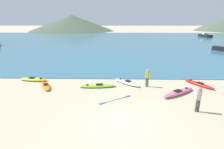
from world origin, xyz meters
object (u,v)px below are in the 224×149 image
person_near_waterline (147,77)px  kayak_on_sand_0 (46,85)px  kayak_on_sand_1 (179,92)px  kayak_on_sand_4 (199,84)px  kayak_on_sand_3 (127,82)px  kayak_on_sand_2 (98,86)px  loose_paddle (115,100)px  kayak_on_sand_5 (34,79)px  moored_boat_1 (205,35)px  person_near_foreground (199,98)px

person_near_waterline → kayak_on_sand_0: bearing=-177.9°
kayak_on_sand_1 → kayak_on_sand_4: size_ratio=1.17×
kayak_on_sand_1 → kayak_on_sand_3: 4.71m
kayak_on_sand_1 → kayak_on_sand_2: bearing=168.2°
kayak_on_sand_1 → loose_paddle: bearing=-166.9°
kayak_on_sand_4 → kayak_on_sand_5: (-15.93, 0.96, 0.01)m
person_near_waterline → kayak_on_sand_2: bearing=-176.3°
kayak_on_sand_2 → loose_paddle: bearing=-58.4°
kayak_on_sand_2 → loose_paddle: (1.62, -2.62, -0.11)m
kayak_on_sand_5 → person_near_waterline: 11.18m
loose_paddle → moored_boat_1: bearing=58.7°
kayak_on_sand_5 → person_near_waterline: size_ratio=1.83×
loose_paddle → person_near_waterline: bearing=45.5°
kayak_on_sand_4 → person_near_foreground: 5.52m
moored_boat_1 → kayak_on_sand_4: bearing=-116.3°
person_near_foreground → kayak_on_sand_2: bearing=148.7°
kayak_on_sand_1 → kayak_on_sand_5: kayak_on_sand_1 is taller
kayak_on_sand_3 → loose_paddle: size_ratio=1.09×
kayak_on_sand_1 → person_near_waterline: size_ratio=2.05×
person_near_foreground → loose_paddle: (-5.40, 1.64, -0.97)m
kayak_on_sand_0 → person_near_waterline: person_near_waterline is taller
kayak_on_sand_2 → kayak_on_sand_1: bearing=-11.8°
kayak_on_sand_1 → kayak_on_sand_4: (2.55, 2.09, -0.03)m
kayak_on_sand_2 → kayak_on_sand_4: (9.33, 0.67, 0.02)m
kayak_on_sand_5 → loose_paddle: (8.21, -4.25, -0.13)m
person_near_foreground → kayak_on_sand_5: bearing=156.6°
kayak_on_sand_1 → kayak_on_sand_5: size_ratio=1.12×
moored_boat_1 → loose_paddle: bearing=-121.3°
kayak_on_sand_2 → kayak_on_sand_3: bearing=18.7°
kayak_on_sand_5 → kayak_on_sand_1: bearing=-12.8°
kayak_on_sand_5 → loose_paddle: size_ratio=1.24×
person_near_foreground → kayak_on_sand_0: bearing=160.3°
person_near_foreground → moored_boat_1: size_ratio=0.30×
kayak_on_sand_0 → kayak_on_sand_3: (7.42, 0.97, 0.02)m
kayak_on_sand_0 → kayak_on_sand_1: kayak_on_sand_1 is taller
kayak_on_sand_2 → kayak_on_sand_5: kayak_on_sand_5 is taller
moored_boat_1 → kayak_on_sand_1: bearing=-117.6°
kayak_on_sand_0 → kayak_on_sand_4: kayak_on_sand_0 is taller
kayak_on_sand_1 → person_near_waterline: (-2.31, 1.71, 0.77)m
person_near_foreground → moored_boat_1: 61.35m
kayak_on_sand_3 → person_near_foreground: bearing=-50.2°
kayak_on_sand_0 → kayak_on_sand_2: (4.72, 0.06, -0.02)m
kayak_on_sand_2 → person_near_foreground: bearing=-31.3°
kayak_on_sand_1 → kayak_on_sand_2: size_ratio=0.99×
kayak_on_sand_1 → kayak_on_sand_2: 6.93m
kayak_on_sand_2 → person_near_waterline: 4.56m
kayak_on_sand_0 → kayak_on_sand_4: 14.07m
kayak_on_sand_0 → moored_boat_1: moored_boat_1 is taller
kayak_on_sand_0 → kayak_on_sand_3: bearing=7.4°
kayak_on_sand_0 → kayak_on_sand_3: kayak_on_sand_3 is taller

